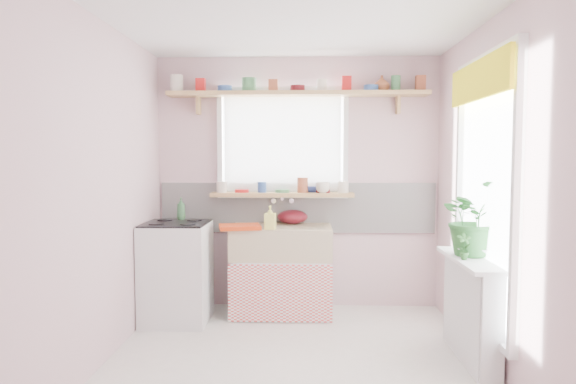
{
  "coord_description": "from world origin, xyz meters",
  "views": [
    {
      "loc": [
        0.07,
        -3.55,
        1.52
      ],
      "look_at": [
        -0.06,
        0.55,
        1.23
      ],
      "focal_mm": 32.0,
      "sensor_mm": 36.0,
      "label": 1
    }
  ],
  "objects": [
    {
      "name": "room",
      "position": [
        0.66,
        0.86,
        1.37
      ],
      "size": [
        3.2,
        3.2,
        3.2
      ],
      "color": "white",
      "rests_on": "ground"
    },
    {
      "name": "sink_unit",
      "position": [
        -0.15,
        1.29,
        0.43
      ],
      "size": [
        0.95,
        0.65,
        1.11
      ],
      "color": "white",
      "rests_on": "ground"
    },
    {
      "name": "cooker",
      "position": [
        -1.1,
        1.05,
        0.46
      ],
      "size": [
        0.58,
        0.58,
        0.93
      ],
      "color": "white",
      "rests_on": "ground"
    },
    {
      "name": "radiator_ledge",
      "position": [
        1.3,
        0.2,
        0.4
      ],
      "size": [
        0.22,
        0.95,
        0.78
      ],
      "color": "white",
      "rests_on": "ground"
    },
    {
      "name": "windowsill",
      "position": [
        -0.15,
        1.48,
        1.14
      ],
      "size": [
        1.4,
        0.22,
        0.04
      ],
      "primitive_type": "cube",
      "color": "tan",
      "rests_on": "room"
    },
    {
      "name": "pine_shelf",
      "position": [
        0.0,
        1.47,
        2.12
      ],
      "size": [
        2.52,
        0.24,
        0.04
      ],
      "primitive_type": "cube",
      "color": "tan",
      "rests_on": "room"
    },
    {
      "name": "shelf_crockery",
      "position": [
        -0.0,
        1.47,
        2.2
      ],
      "size": [
        2.47,
        0.11,
        0.12
      ],
      "color": "silver",
      "rests_on": "pine_shelf"
    },
    {
      "name": "sill_crockery",
      "position": [
        -0.17,
        1.48,
        1.22
      ],
      "size": [
        1.35,
        0.11,
        0.12
      ],
      "color": "silver",
      "rests_on": "windowsill"
    },
    {
      "name": "dish_tray",
      "position": [
        -0.53,
        1.11,
        0.87
      ],
      "size": [
        0.42,
        0.35,
        0.04
      ],
      "primitive_type": "cube",
      "rotation": [
        0.0,
        0.0,
        0.21
      ],
      "color": "red",
      "rests_on": "sink_unit"
    },
    {
      "name": "colander",
      "position": [
        -0.05,
        1.5,
        0.92
      ],
      "size": [
        0.33,
        0.33,
        0.14
      ],
      "primitive_type": "ellipsoid",
      "rotation": [
        0.0,
        0.0,
        0.09
      ],
      "color": "#5A0F19",
      "rests_on": "sink_unit"
    },
    {
      "name": "jade_plant",
      "position": [
        1.33,
        0.29,
        1.06
      ],
      "size": [
        0.61,
        0.56,
        0.57
      ],
      "primitive_type": "imported",
      "rotation": [
        0.0,
        0.0,
        0.28
      ],
      "color": "#2B6C2D",
      "rests_on": "radiator_ledge"
    },
    {
      "name": "fruit_bowl",
      "position": [
        1.33,
        0.29,
        0.81
      ],
      "size": [
        0.32,
        0.32,
        0.07
      ],
      "primitive_type": "imported",
      "rotation": [
        0.0,
        0.0,
        -0.22
      ],
      "color": "silver",
      "rests_on": "radiator_ledge"
    },
    {
      "name": "herb_pot",
      "position": [
        1.21,
        0.12,
        0.87
      ],
      "size": [
        0.11,
        0.07,
        0.2
      ],
      "primitive_type": "imported",
      "rotation": [
        0.0,
        0.0,
        -0.03
      ],
      "color": "#2D6628",
      "rests_on": "radiator_ledge"
    },
    {
      "name": "soap_bottle_sink",
      "position": [
        -0.24,
        1.1,
        0.96
      ],
      "size": [
        0.11,
        0.11,
        0.22
      ],
      "primitive_type": "imported",
      "rotation": [
        0.0,
        0.0,
        -0.09
      ],
      "color": "#F9F86E",
      "rests_on": "sink_unit"
    },
    {
      "name": "sill_cup",
      "position": [
        0.25,
        1.42,
        1.21
      ],
      "size": [
        0.13,
        0.13,
        0.1
      ],
      "primitive_type": "imported",
      "rotation": [
        0.0,
        0.0,
        -0.0
      ],
      "color": "#EFE5CF",
      "rests_on": "windowsill"
    },
    {
      "name": "sill_bowl",
      "position": [
        0.16,
        1.54,
        1.19
      ],
      "size": [
        0.22,
        0.22,
        0.06
      ],
      "primitive_type": "imported",
      "rotation": [
        0.0,
        0.0,
        -0.08
      ],
      "color": "#2F4698",
      "rests_on": "windowsill"
    },
    {
      "name": "shelf_vase",
      "position": [
        0.82,
        1.53,
        2.22
      ],
      "size": [
        0.17,
        0.17,
        0.16
      ],
      "primitive_type": "imported",
      "rotation": [
        0.0,
        0.0,
        0.13
      ],
      "color": "#AB5B34",
      "rests_on": "pine_shelf"
    },
    {
      "name": "cooker_bottle",
      "position": [
        -1.11,
        1.27,
        1.02
      ],
      "size": [
        0.11,
        0.11,
        0.21
      ],
      "primitive_type": "imported",
      "rotation": [
        0.0,
        0.0,
        0.39
      ],
      "color": "#3D7B47",
      "rests_on": "cooker"
    },
    {
      "name": "fruit",
      "position": [
        1.34,
        0.3,
        0.87
      ],
      "size": [
        0.2,
        0.14,
        0.1
      ],
      "color": "orange",
      "rests_on": "fruit_bowl"
    }
  ]
}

